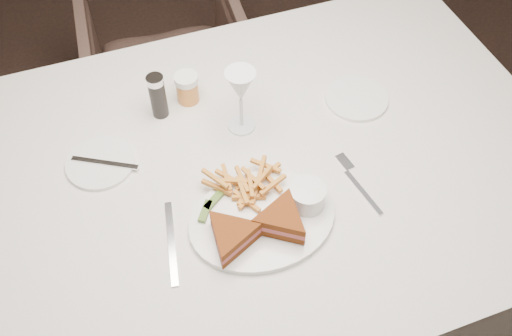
{
  "coord_description": "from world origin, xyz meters",
  "views": [
    {
      "loc": [
        -0.46,
        -0.67,
        1.79
      ],
      "look_at": [
        -0.15,
        0.04,
        0.8
      ],
      "focal_mm": 40.0,
      "sensor_mm": 36.0,
      "label": 1
    }
  ],
  "objects": [
    {
      "name": "table",
      "position": [
        -0.15,
        0.09,
        0.38
      ],
      "size": [
        1.59,
        1.12,
        0.75
      ],
      "primitive_type": "cube",
      "rotation": [
        0.0,
        0.0,
        -0.07
      ],
      "color": "silver",
      "rests_on": "ground"
    },
    {
      "name": "chair_far",
      "position": [
        -0.09,
        1.03,
        0.3
      ],
      "size": [
        0.67,
        0.64,
        0.61
      ],
      "primitive_type": "imported",
      "rotation": [
        0.0,
        0.0,
        2.99
      ],
      "color": "#4C362E",
      "rests_on": "ground"
    },
    {
      "name": "table_setting",
      "position": [
        -0.17,
        0.03,
        0.79
      ],
      "size": [
        0.81,
        0.63,
        0.18
      ],
      "color": "white",
      "rests_on": "table"
    },
    {
      "name": "ground",
      "position": [
        0.0,
        0.0,
        0.0
      ],
      "size": [
        5.0,
        5.0,
        0.0
      ],
      "primitive_type": "plane",
      "color": "black",
      "rests_on": "ground"
    }
  ]
}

